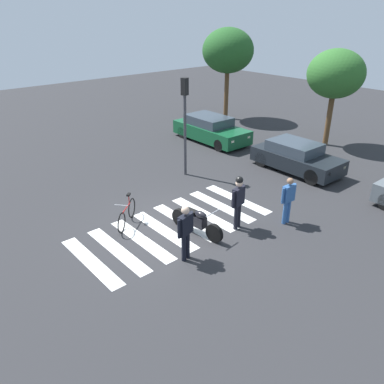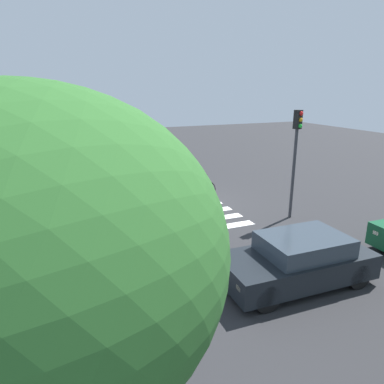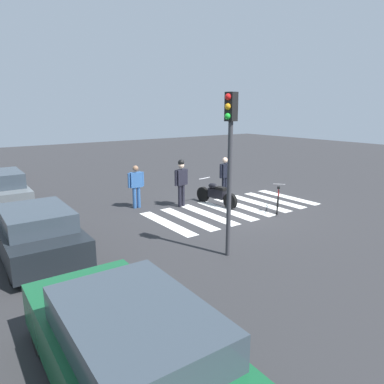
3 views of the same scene
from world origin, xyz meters
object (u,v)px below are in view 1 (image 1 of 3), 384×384
(leaning_bicycle, at_px, (127,214))
(car_black_suv, at_px, (296,157))
(traffic_light_pole, at_px, (185,112))
(officer_on_foot, at_px, (238,198))
(car_green_compact, at_px, (211,129))
(officer_by_motorcycle, at_px, (185,229))
(police_motorcycle, at_px, (196,221))
(pedestrian_bystander, at_px, (288,198))

(leaning_bicycle, bearing_deg, car_black_suv, 84.12)
(leaning_bicycle, distance_m, car_black_suv, 8.57)
(car_black_suv, xyz_separation_m, traffic_light_pole, (-2.97, -4.12, 2.20))
(officer_on_foot, height_order, traffic_light_pole, traffic_light_pole)
(car_green_compact, bearing_deg, leaning_bicycle, -60.36)
(officer_by_motorcycle, distance_m, car_black_suv, 8.58)
(leaning_bicycle, distance_m, traffic_light_pole, 5.46)
(police_motorcycle, distance_m, car_black_suv, 7.22)
(officer_on_foot, relative_size, pedestrian_bystander, 1.12)
(police_motorcycle, relative_size, car_black_suv, 0.52)
(police_motorcycle, distance_m, officer_on_foot, 1.57)
(police_motorcycle, xyz_separation_m, officer_by_motorcycle, (0.88, -1.20, 0.56))
(officer_on_foot, bearing_deg, leaning_bicycle, -135.08)
(pedestrian_bystander, bearing_deg, car_black_suv, 121.68)
(officer_on_foot, bearing_deg, car_green_compact, 141.81)
(police_motorcycle, distance_m, leaning_bicycle, 2.45)
(officer_on_foot, distance_m, car_green_compact, 9.65)
(officer_on_foot, relative_size, traffic_light_pole, 0.45)
(officer_by_motorcycle, distance_m, pedestrian_bystander, 4.06)
(police_motorcycle, distance_m, traffic_light_pole, 5.62)
(officer_on_foot, xyz_separation_m, pedestrian_bystander, (0.87, 1.54, -0.15))
(police_motorcycle, bearing_deg, car_black_suv, 99.08)
(car_black_suv, bearing_deg, pedestrian_bystander, -58.32)
(officer_on_foot, height_order, officer_by_motorcycle, officer_on_foot)
(officer_by_motorcycle, bearing_deg, pedestrian_bystander, 80.96)
(police_motorcycle, bearing_deg, traffic_light_pole, 143.81)
(officer_by_motorcycle, relative_size, car_green_compact, 0.38)
(traffic_light_pole, bearing_deg, officer_on_foot, -20.06)
(leaning_bicycle, height_order, pedestrian_bystander, pedestrian_bystander)
(officer_on_foot, bearing_deg, pedestrian_bystander, 60.56)
(leaning_bicycle, distance_m, pedestrian_bystander, 5.53)
(police_motorcycle, relative_size, traffic_light_pole, 0.51)
(officer_on_foot, bearing_deg, car_black_suv, 107.01)
(police_motorcycle, relative_size, officer_on_foot, 1.13)
(officer_on_foot, xyz_separation_m, car_black_suv, (-1.79, 5.86, -0.47))
(officer_on_foot, relative_size, car_green_compact, 0.41)
(leaning_bicycle, bearing_deg, car_green_compact, 119.64)
(car_green_compact, bearing_deg, traffic_light_pole, -56.30)
(leaning_bicycle, xyz_separation_m, officer_on_foot, (2.67, 2.66, 0.73))
(car_green_compact, distance_m, traffic_light_pole, 5.52)
(car_green_compact, bearing_deg, officer_by_motorcycle, -47.20)
(police_motorcycle, height_order, officer_by_motorcycle, officer_by_motorcycle)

